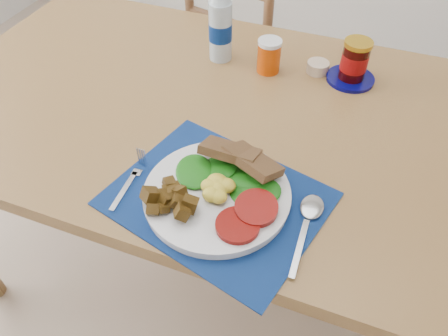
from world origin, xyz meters
name	(u,v)px	position (x,y,z in m)	size (l,w,h in m)	color
ground	(181,304)	(0.00, 0.00, 0.00)	(4.00, 4.00, 0.00)	tan
table	(195,125)	(0.00, 0.20, 0.67)	(1.40, 0.90, 0.75)	brown
chair_far	(241,45)	(-0.09, 0.85, 0.55)	(0.48, 0.46, 1.07)	#51331D
placemat	(217,199)	(0.18, -0.09, 0.75)	(0.42, 0.33, 0.00)	black
breakfast_plate	(213,192)	(0.18, -0.09, 0.77)	(0.30, 0.30, 0.07)	silver
fork	(132,179)	(-0.01, -0.11, 0.76)	(0.02, 0.16, 0.00)	#B2B5BA
spoon	(308,219)	(0.37, -0.08, 0.76)	(0.05, 0.20, 0.01)	#B2B5BA
water_bottle	(220,26)	(-0.01, 0.42, 0.85)	(0.07, 0.07, 0.22)	#ADBFCC
juice_glass	(269,57)	(0.14, 0.40, 0.79)	(0.06, 0.06, 0.09)	#C33E05
ramekin	(318,67)	(0.27, 0.44, 0.77)	(0.06, 0.06, 0.03)	#C4AB90
jam_on_saucer	(354,64)	(0.36, 0.44, 0.80)	(0.13, 0.13, 0.12)	#050553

